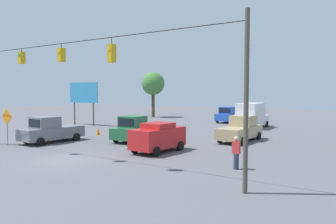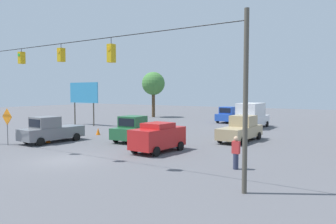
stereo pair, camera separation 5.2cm
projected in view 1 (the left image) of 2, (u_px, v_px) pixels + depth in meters
ground_plane at (65, 160)px, 19.66m from camera, size 140.00×140.00×0.00m
overhead_signal_span at (63, 83)px, 19.22m from camera, size 22.76×0.38×7.41m
pickup_truck_blue_withflow_deep at (229, 115)px, 44.19m from camera, size 2.28×5.16×2.12m
sedan_red_crossing_near at (158, 137)px, 22.40m from camera, size 2.23×4.24×2.01m
box_truck_white_oncoming_deep at (251, 116)px, 37.38m from camera, size 2.83×6.77×2.84m
pickup_truck_grey_parked_shoulder at (50, 130)px, 26.67m from camera, size 2.44×5.21×2.12m
pickup_truck_tan_oncoming_far at (241, 129)px, 27.41m from camera, size 2.24×5.58×2.12m
pickup_truck_green_withflow_mid at (136, 129)px, 27.46m from camera, size 2.47×5.15×2.12m
traffic_cone_nearest at (48, 139)px, 26.44m from camera, size 0.41×0.41×0.68m
traffic_cone_second at (75, 135)px, 28.83m from camera, size 0.41×0.41×0.68m
traffic_cone_third at (98, 131)px, 31.30m from camera, size 0.41×0.41×0.68m
traffic_cone_fourth at (121, 129)px, 33.72m from camera, size 0.41×0.41×0.68m
traffic_cone_fifth at (138, 126)px, 35.92m from camera, size 0.41×0.41×0.68m
roadside_billboard at (84, 95)px, 40.30m from camera, size 4.83×0.16×5.27m
work_zone_sign at (7, 120)px, 25.08m from camera, size 1.27×0.06×2.84m
pedestrian at (236, 153)px, 17.38m from camera, size 0.40×0.28×1.77m
tree_horizon_right at (153, 84)px, 53.06m from camera, size 3.73×3.73×7.35m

